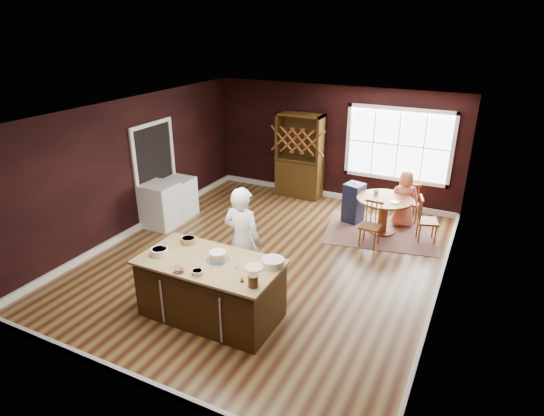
# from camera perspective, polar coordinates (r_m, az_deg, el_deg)

# --- Properties ---
(room_shell) EXTENTS (7.00, 7.00, 7.00)m
(room_shell) POSITION_cam_1_polar(r_m,az_deg,el_deg) (7.86, -0.67, 2.31)
(room_shell) COLOR olive
(room_shell) RESTS_ON ground
(window) EXTENTS (2.36, 0.10, 1.66)m
(window) POSITION_cam_1_polar(r_m,az_deg,el_deg) (10.52, 15.54, 7.65)
(window) COLOR white
(window) RESTS_ON room_shell
(doorway) EXTENTS (0.08, 1.26, 2.13)m
(doorway) POSITION_cam_1_polar(r_m,az_deg,el_deg) (10.03, -14.39, 4.21)
(doorway) COLOR white
(doorway) RESTS_ON room_shell
(kitchen_island) EXTENTS (2.05, 1.07, 0.92)m
(kitchen_island) POSITION_cam_1_polar(r_m,az_deg,el_deg) (6.77, -7.65, -10.14)
(kitchen_island) COLOR #3A280D
(kitchen_island) RESTS_ON ground
(dining_table) EXTENTS (1.12, 1.12, 0.75)m
(dining_table) POSITION_cam_1_polar(r_m,az_deg,el_deg) (9.48, 13.86, -0.01)
(dining_table) COLOR #935830
(dining_table) RESTS_ON ground
(baker) EXTENTS (0.66, 0.44, 1.78)m
(baker) POSITION_cam_1_polar(r_m,az_deg,el_deg) (7.09, -3.72, -4.17)
(baker) COLOR white
(baker) RESTS_ON ground
(layer_cake) EXTENTS (0.34, 0.34, 0.14)m
(layer_cake) POSITION_cam_1_polar(r_m,az_deg,el_deg) (6.49, -6.83, -6.02)
(layer_cake) COLOR white
(layer_cake) RESTS_ON kitchen_island
(bowl_blue) EXTENTS (0.25, 0.25, 0.10)m
(bowl_blue) POSITION_cam_1_polar(r_m,az_deg,el_deg) (6.80, -13.93, -5.34)
(bowl_blue) COLOR white
(bowl_blue) RESTS_ON kitchen_island
(bowl_yellow) EXTENTS (0.23, 0.23, 0.09)m
(bowl_yellow) POSITION_cam_1_polar(r_m,az_deg,el_deg) (7.06, -10.44, -4.02)
(bowl_yellow) COLOR brown
(bowl_yellow) RESTS_ON kitchen_island
(bowl_pink) EXTENTS (0.15, 0.15, 0.06)m
(bowl_pink) POSITION_cam_1_polar(r_m,az_deg,el_deg) (6.32, -11.63, -7.65)
(bowl_pink) COLOR silver
(bowl_pink) RESTS_ON kitchen_island
(bowl_olive) EXTENTS (0.16, 0.16, 0.06)m
(bowl_olive) POSITION_cam_1_polar(r_m,az_deg,el_deg) (6.22, -9.34, -7.97)
(bowl_olive) COLOR beige
(bowl_olive) RESTS_ON kitchen_island
(drinking_glass) EXTENTS (0.07, 0.07, 0.14)m
(drinking_glass) POSITION_cam_1_polar(r_m,az_deg,el_deg) (6.27, -4.39, -6.97)
(drinking_glass) COLOR silver
(drinking_glass) RESTS_ON kitchen_island
(dinner_plate) EXTENTS (0.27, 0.27, 0.02)m
(dinner_plate) POSITION_cam_1_polar(r_m,az_deg,el_deg) (6.30, -2.28, -7.47)
(dinner_plate) COLOR beige
(dinner_plate) RESTS_ON kitchen_island
(white_tub) EXTENTS (0.32, 0.32, 0.11)m
(white_tub) POSITION_cam_1_polar(r_m,az_deg,el_deg) (6.32, 0.11, -6.86)
(white_tub) COLOR white
(white_tub) RESTS_ON kitchen_island
(stoneware_crock) EXTENTS (0.13, 0.13, 0.16)m
(stoneware_crock) POSITION_cam_1_polar(r_m,az_deg,el_deg) (5.86, -2.38, -9.13)
(stoneware_crock) COLOR brown
(stoneware_crock) RESTS_ON kitchen_island
(toy_figurine) EXTENTS (0.05, 0.05, 0.08)m
(toy_figurine) POSITION_cam_1_polar(r_m,az_deg,el_deg) (5.99, -3.79, -8.91)
(toy_figurine) COLOR gold
(toy_figurine) RESTS_ON kitchen_island
(rug) EXTENTS (2.51, 2.11, 0.01)m
(rug) POSITION_cam_1_polar(r_m,az_deg,el_deg) (9.69, 13.57, -2.89)
(rug) COLOR brown
(rug) RESTS_ON ground
(chair_east) EXTENTS (0.47, 0.49, 0.93)m
(chair_east) POSITION_cam_1_polar(r_m,az_deg,el_deg) (9.37, 18.98, -1.34)
(chair_east) COLOR brown
(chair_east) RESTS_ON ground
(chair_south) EXTENTS (0.39, 0.37, 0.90)m
(chair_south) POSITION_cam_1_polar(r_m,az_deg,el_deg) (8.87, 12.24, -2.06)
(chair_south) COLOR #9B592F
(chair_south) RESTS_ON ground
(chair_north) EXTENTS (0.48, 0.47, 0.92)m
(chair_north) POSITION_cam_1_polar(r_m,az_deg,el_deg) (10.19, 16.84, 0.84)
(chair_north) COLOR brown
(chair_north) RESTS_ON ground
(seated_woman) EXTENTS (0.68, 0.54, 1.22)m
(seated_woman) POSITION_cam_1_polar(r_m,az_deg,el_deg) (9.87, 16.27, 1.14)
(seated_woman) COLOR #EB8668
(seated_woman) RESTS_ON ground
(high_chair) EXTENTS (0.45, 0.45, 0.91)m
(high_chair) POSITION_cam_1_polar(r_m,az_deg,el_deg) (9.87, 10.19, 0.72)
(high_chair) COLOR black
(high_chair) RESTS_ON ground
(toddler) EXTENTS (0.18, 0.14, 0.26)m
(toddler) POSITION_cam_1_polar(r_m,az_deg,el_deg) (9.86, 10.25, 2.92)
(toddler) COLOR #8CA5BF
(toddler) RESTS_ON high_chair
(table_plate) EXTENTS (0.20, 0.20, 0.02)m
(table_plate) POSITION_cam_1_polar(r_m,az_deg,el_deg) (9.23, 15.14, 0.72)
(table_plate) COLOR beige
(table_plate) RESTS_ON dining_table
(table_cup) EXTENTS (0.14, 0.14, 0.09)m
(table_cup) POSITION_cam_1_polar(r_m,az_deg,el_deg) (9.57, 12.95, 2.00)
(table_cup) COLOR white
(table_cup) RESTS_ON dining_table
(hutch) EXTENTS (1.12, 0.46, 2.05)m
(hutch) POSITION_cam_1_polar(r_m,az_deg,el_deg) (11.04, 3.50, 6.56)
(hutch) COLOR black
(hutch) RESTS_ON ground
(washer) EXTENTS (0.65, 0.63, 0.94)m
(washer) POSITION_cam_1_polar(r_m,az_deg,el_deg) (9.79, -13.79, 0.33)
(washer) COLOR silver
(washer) RESTS_ON ground
(dryer) EXTENTS (0.60, 0.58, 0.86)m
(dryer) POSITION_cam_1_polar(r_m,az_deg,el_deg) (10.26, -11.52, 1.36)
(dryer) COLOR silver
(dryer) RESTS_ON ground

